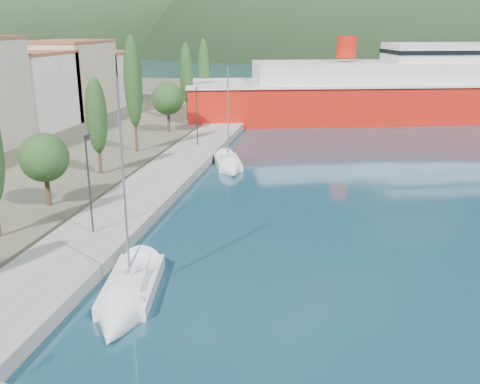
# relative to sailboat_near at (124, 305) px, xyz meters

# --- Properties ---
(ground) EXTENTS (1400.00, 1400.00, 0.00)m
(ground) POSITION_rel_sailboat_near_xyz_m (4.02, 114.73, -0.32)
(ground) COLOR #163C4C
(quay) EXTENTS (5.00, 88.00, 0.80)m
(quay) POSITION_rel_sailboat_near_xyz_m (-4.98, 20.73, 0.08)
(quay) COLOR gray
(quay) RESTS_ON ground
(tree_row) EXTENTS (3.86, 63.09, 11.44)m
(tree_row) POSITION_rel_sailboat_near_xyz_m (-10.46, 27.94, 5.50)
(tree_row) COLOR #47301E
(tree_row) RESTS_ON land_strip
(lamp_posts) EXTENTS (0.15, 44.57, 6.06)m
(lamp_posts) POSITION_rel_sailboat_near_xyz_m (-4.98, 9.62, 3.77)
(lamp_posts) COLOR #2D2D33
(lamp_posts) RESTS_ON quay
(sailboat_near) EXTENTS (3.78, 8.49, 11.77)m
(sailboat_near) POSITION_rel_sailboat_near_xyz_m (0.00, 0.00, 0.00)
(sailboat_near) COLOR silver
(sailboat_near) RESTS_ON ground
(sailboat_mid) EXTENTS (4.37, 7.34, 10.28)m
(sailboat_mid) POSITION_rel_sailboat_near_xyz_m (-0.13, 26.17, -0.02)
(sailboat_mid) COLOR silver
(sailboat_mid) RESTS_ON ground
(ferry) EXTENTS (62.53, 28.40, 12.17)m
(ferry) POSITION_rel_sailboat_near_xyz_m (18.60, 59.00, 3.39)
(ferry) COLOR red
(ferry) RESTS_ON ground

